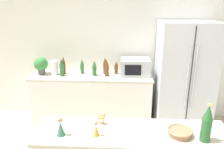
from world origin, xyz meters
name	(u,v)px	position (x,y,z in m)	size (l,w,h in m)	color
wall_back	(117,48)	(0.00, 2.73, 1.27)	(8.00, 0.06, 2.55)	white
back_counter	(92,98)	(-0.43, 2.40, 0.44)	(2.05, 0.63, 0.88)	white
refrigerator	(184,77)	(1.11, 2.33, 0.89)	(0.87, 0.73, 1.78)	silver
potted_plant	(41,65)	(-1.29, 2.39, 1.05)	(0.23, 0.23, 0.30)	#595451
paper_towel_roll	(54,68)	(-1.06, 2.38, 1.00)	(0.12, 0.12, 0.24)	white
microwave	(135,67)	(0.31, 2.42, 1.02)	(0.48, 0.37, 0.28)	#B2B5BA
back_bottle_0	(62,67)	(-0.91, 2.30, 1.03)	(0.07, 0.07, 0.31)	#2D6033
back_bottle_1	(105,66)	(-0.20, 2.47, 1.03)	(0.07, 0.07, 0.30)	brown
back_bottle_2	(107,68)	(-0.16, 2.34, 1.02)	(0.07, 0.07, 0.29)	brown
back_bottle_3	(94,68)	(-0.37, 2.36, 1.01)	(0.08, 0.08, 0.26)	#2D6033
back_bottle_4	(64,65)	(-0.91, 2.42, 1.03)	(0.06, 0.06, 0.32)	brown
back_bottle_5	(82,66)	(-0.60, 2.47, 1.01)	(0.06, 0.06, 0.26)	#2D6033
back_bottle_6	(116,67)	(-0.01, 2.48, 0.99)	(0.06, 0.06, 0.23)	brown
wine_bottle	(207,124)	(0.78, 0.44, 1.13)	(0.08, 0.08, 0.32)	#235628
fruit_bowl	(180,132)	(0.59, 0.51, 1.01)	(0.21, 0.21, 0.06)	#8C6647
camel_figurine	(101,117)	(-0.09, 0.66, 1.05)	(0.10, 0.08, 0.13)	tan
wise_man_figurine_blue	(96,129)	(-0.11, 0.47, 1.03)	(0.06, 0.06, 0.14)	#B28933
wise_man_figurine_crimson	(60,127)	(-0.41, 0.46, 1.05)	(0.07, 0.07, 0.17)	#33664C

